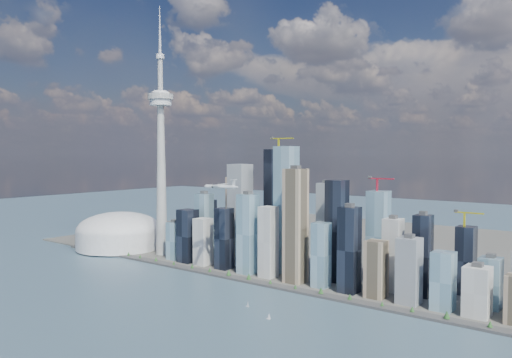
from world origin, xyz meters
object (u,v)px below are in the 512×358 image
Objects in this scene: dome_stadium at (119,233)px; sailboat_west at (269,317)px; needle_tower at (161,151)px; airplane at (221,186)px; sailboat_east at (248,305)px.

dome_stadium reaches higher than sailboat_west.
dome_stadium is (-140.00, -10.00, -196.40)m from needle_tower.
airplane is at bearing -19.57° from needle_tower.
sailboat_west reaches higher than sailboat_east.
airplane is at bearing 156.79° from sailboat_east.
airplane is (259.20, -92.13, -63.87)m from needle_tower.
airplane is at bearing -11.63° from dome_stadium.
needle_tower is 57.41× the size of sailboat_east.
dome_stadium is at bearing -175.91° from needle_tower.
airplane is 7.00× the size of sailboat_east.
sailboat_west is 63.10m from sailboat_east.
sailboat_east is at bearing -24.33° from needle_tower.
sailboat_east is at bearing 150.66° from sailboat_west.
needle_tower reaches higher than sailboat_west.
needle_tower is 2.75× the size of dome_stadium.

